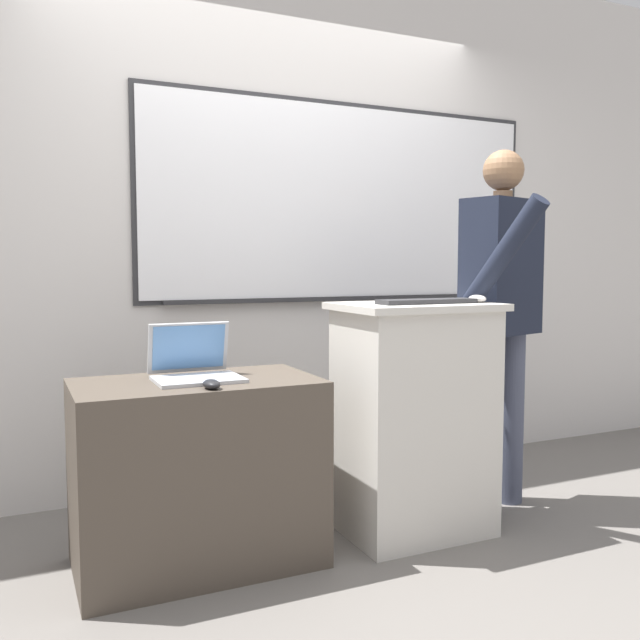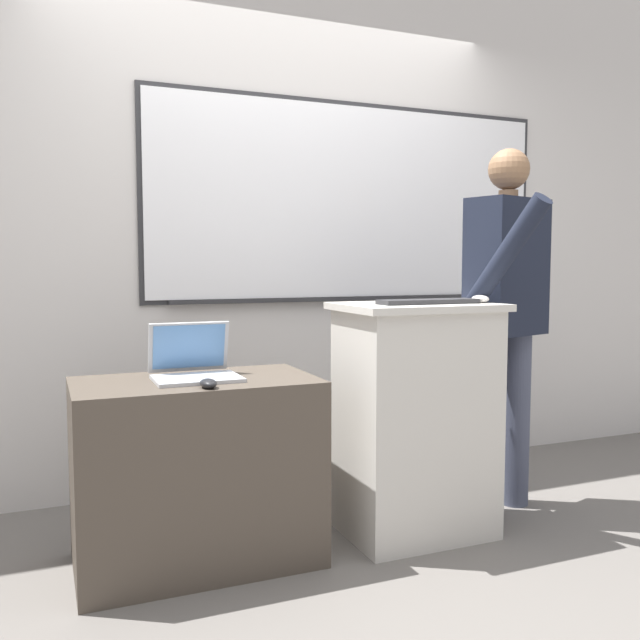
{
  "view_description": "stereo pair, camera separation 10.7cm",
  "coord_description": "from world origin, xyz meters",
  "px_view_note": "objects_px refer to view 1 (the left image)",
  "views": [
    {
      "loc": [
        -1.28,
        -2.18,
        1.19
      ],
      "look_at": [
        -0.11,
        0.36,
        0.96
      ],
      "focal_mm": 38.0,
      "sensor_mm": 36.0,
      "label": 1
    },
    {
      "loc": [
        -1.18,
        -2.23,
        1.19
      ],
      "look_at": [
        -0.11,
        0.36,
        0.96
      ],
      "focal_mm": 38.0,
      "sensor_mm": 36.0,
      "label": 2
    }
  ],
  "objects_px": {
    "lectern_podium": "(414,418)",
    "wireless_keyboard": "(427,301)",
    "person_presenter": "(502,305)",
    "computer_mouse_by_laptop": "(212,384)",
    "side_desk": "(198,473)",
    "computer_mouse_by_keyboard": "(477,299)",
    "laptop": "(194,364)"
  },
  "relations": [
    {
      "from": "side_desk",
      "to": "computer_mouse_by_keyboard",
      "type": "height_order",
      "value": "computer_mouse_by_keyboard"
    },
    {
      "from": "lectern_podium",
      "to": "person_presenter",
      "type": "relative_size",
      "value": 0.59
    },
    {
      "from": "lectern_podium",
      "to": "wireless_keyboard",
      "type": "distance_m",
      "value": 0.52
    },
    {
      "from": "computer_mouse_by_keyboard",
      "to": "person_presenter",
      "type": "bearing_deg",
      "value": 30.78
    },
    {
      "from": "laptop",
      "to": "computer_mouse_by_laptop",
      "type": "xyz_separation_m",
      "value": [
        0.0,
        -0.24,
        -0.04
      ]
    },
    {
      "from": "person_presenter",
      "to": "laptop",
      "type": "relative_size",
      "value": 5.22
    },
    {
      "from": "laptop",
      "to": "computer_mouse_by_laptop",
      "type": "height_order",
      "value": "laptop"
    },
    {
      "from": "laptop",
      "to": "computer_mouse_by_keyboard",
      "type": "distance_m",
      "value": 1.26
    },
    {
      "from": "person_presenter",
      "to": "wireless_keyboard",
      "type": "bearing_deg",
      "value": 179.19
    },
    {
      "from": "lectern_podium",
      "to": "side_desk",
      "type": "height_order",
      "value": "lectern_podium"
    },
    {
      "from": "side_desk",
      "to": "laptop",
      "type": "xyz_separation_m",
      "value": [
        0.0,
        0.04,
        0.42
      ]
    },
    {
      "from": "computer_mouse_by_laptop",
      "to": "computer_mouse_by_keyboard",
      "type": "height_order",
      "value": "computer_mouse_by_keyboard"
    },
    {
      "from": "side_desk",
      "to": "computer_mouse_by_keyboard",
      "type": "xyz_separation_m",
      "value": [
        1.22,
        -0.15,
        0.67
      ]
    },
    {
      "from": "person_presenter",
      "to": "computer_mouse_by_keyboard",
      "type": "xyz_separation_m",
      "value": [
        -0.27,
        -0.16,
        0.04
      ]
    },
    {
      "from": "laptop",
      "to": "person_presenter",
      "type": "bearing_deg",
      "value": -1.3
    },
    {
      "from": "person_presenter",
      "to": "computer_mouse_by_keyboard",
      "type": "distance_m",
      "value": 0.31
    },
    {
      "from": "lectern_podium",
      "to": "laptop",
      "type": "distance_m",
      "value": 1.0
    },
    {
      "from": "laptop",
      "to": "wireless_keyboard",
      "type": "height_order",
      "value": "wireless_keyboard"
    },
    {
      "from": "wireless_keyboard",
      "to": "computer_mouse_by_laptop",
      "type": "xyz_separation_m",
      "value": [
        -0.97,
        -0.07,
        -0.28
      ]
    },
    {
      "from": "lectern_podium",
      "to": "person_presenter",
      "type": "distance_m",
      "value": 0.73
    },
    {
      "from": "lectern_podium",
      "to": "computer_mouse_by_laptop",
      "type": "distance_m",
      "value": 0.99
    },
    {
      "from": "person_presenter",
      "to": "wireless_keyboard",
      "type": "relative_size",
      "value": 3.88
    },
    {
      "from": "laptop",
      "to": "computer_mouse_by_laptop",
      "type": "relative_size",
      "value": 3.3
    },
    {
      "from": "lectern_podium",
      "to": "laptop",
      "type": "height_order",
      "value": "lectern_podium"
    },
    {
      "from": "side_desk",
      "to": "person_presenter",
      "type": "height_order",
      "value": "person_presenter"
    },
    {
      "from": "side_desk",
      "to": "computer_mouse_by_laptop",
      "type": "height_order",
      "value": "computer_mouse_by_laptop"
    },
    {
      "from": "laptop",
      "to": "computer_mouse_by_keyboard",
      "type": "relative_size",
      "value": 3.3
    },
    {
      "from": "person_presenter",
      "to": "laptop",
      "type": "height_order",
      "value": "person_presenter"
    },
    {
      "from": "side_desk",
      "to": "wireless_keyboard",
      "type": "xyz_separation_m",
      "value": [
        0.97,
        -0.14,
        0.66
      ]
    },
    {
      "from": "lectern_podium",
      "to": "wireless_keyboard",
      "type": "height_order",
      "value": "wireless_keyboard"
    },
    {
      "from": "lectern_podium",
      "to": "computer_mouse_by_keyboard",
      "type": "bearing_deg",
      "value": -15.65
    },
    {
      "from": "side_desk",
      "to": "computer_mouse_by_laptop",
      "type": "bearing_deg",
      "value": -88.65
    }
  ]
}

